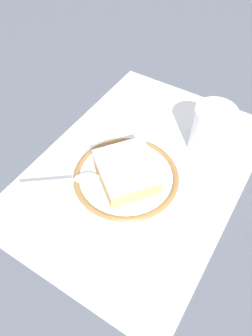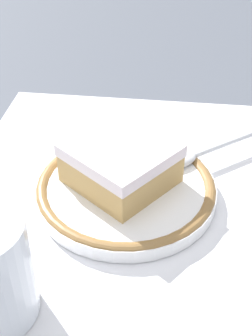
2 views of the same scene
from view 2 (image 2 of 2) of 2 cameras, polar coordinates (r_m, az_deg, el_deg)
ground_plane at (r=0.42m, az=-1.43°, el=-6.87°), size 2.40×2.40×0.00m
placemat at (r=0.42m, az=-1.44°, el=-6.79°), size 0.46×0.32×0.00m
plate at (r=0.44m, az=-0.00°, el=-2.58°), size 0.17×0.17×0.02m
cake_slice at (r=0.43m, az=-0.60°, el=0.60°), size 0.12×0.12×0.04m
spoon at (r=0.47m, az=8.20°, el=1.55°), size 0.09×0.11×0.01m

